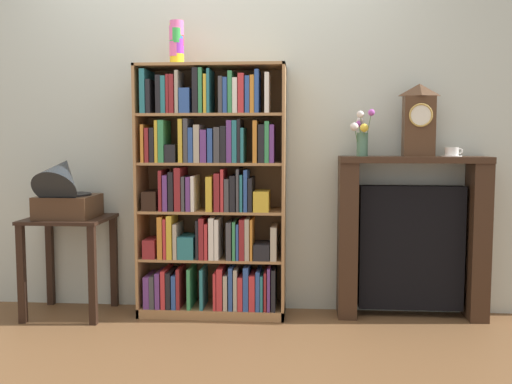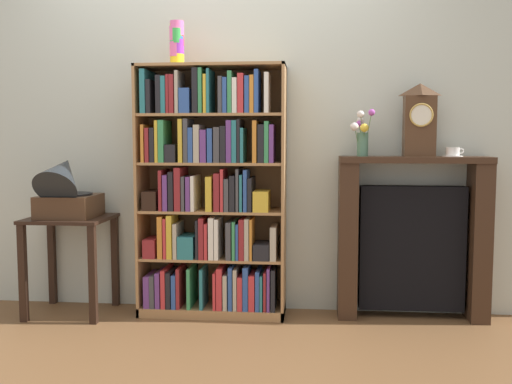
{
  "view_description": "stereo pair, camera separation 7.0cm",
  "coord_description": "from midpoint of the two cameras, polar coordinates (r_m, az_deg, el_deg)",
  "views": [
    {
      "loc": [
        0.59,
        -3.66,
        1.17
      ],
      "look_at": [
        0.29,
        0.11,
        0.82
      ],
      "focal_mm": 40.9,
      "sensor_mm": 36.0,
      "label": 1
    },
    {
      "loc": [
        0.66,
        -3.65,
        1.17
      ],
      "look_at": [
        0.29,
        0.11,
        0.82
      ],
      "focal_mm": 40.9,
      "sensor_mm": 36.0,
      "label": 2
    }
  ],
  "objects": [
    {
      "name": "bookshelf",
      "position": [
        3.83,
        -4.94,
        -0.49
      ],
      "size": [
        0.96,
        0.32,
        1.64
      ],
      "color": "#A87A4C",
      "rests_on": "ground"
    },
    {
      "name": "ground_plane",
      "position": [
        3.89,
        -5.02,
        -12.37
      ],
      "size": [
        7.75,
        6.4,
        0.02
      ],
      "primitive_type": "cube",
      "color": "brown"
    },
    {
      "name": "side_table_left",
      "position": [
        4.06,
        -18.27,
        -4.65
      ],
      "size": [
        0.52,
        0.48,
        0.65
      ],
      "color": "black",
      "rests_on": "ground"
    },
    {
      "name": "gramophone",
      "position": [
        3.97,
        -18.73,
        0.25
      ],
      "size": [
        0.36,
        0.48,
        0.49
      ],
      "color": "#472D1C",
      "rests_on": "side_table_left"
    },
    {
      "name": "teacup_with_saucer",
      "position": [
        3.91,
        18.12,
        3.71
      ],
      "size": [
        0.14,
        0.13,
        0.06
      ],
      "color": "white",
      "rests_on": "fireplace_mantel"
    },
    {
      "name": "flower_vase",
      "position": [
        3.81,
        9.78,
        5.56
      ],
      "size": [
        0.16,
        0.14,
        0.3
      ],
      "color": "#4C7A60",
      "rests_on": "fireplace_mantel"
    },
    {
      "name": "mantel_clock",
      "position": [
        3.86,
        15.14,
        6.81
      ],
      "size": [
        0.19,
        0.12,
        0.46
      ],
      "color": "#472D1C",
      "rests_on": "fireplace_mantel"
    },
    {
      "name": "cup_stack",
      "position": [
        3.87,
        -8.29,
        14.26
      ],
      "size": [
        0.09,
        0.09,
        0.27
      ],
      "color": "yellow",
      "rests_on": "bookshelf"
    },
    {
      "name": "wall_back",
      "position": [
        3.99,
        -1.86,
        7.17
      ],
      "size": [
        4.75,
        0.08,
        2.6
      ],
      "primitive_type": "cube",
      "color": "beige",
      "rests_on": "ground"
    },
    {
      "name": "fireplace_mantel",
      "position": [
        3.93,
        14.46,
        -4.41
      ],
      "size": [
        0.95,
        0.25,
        1.05
      ],
      "color": "#382316",
      "rests_on": "ground"
    }
  ]
}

